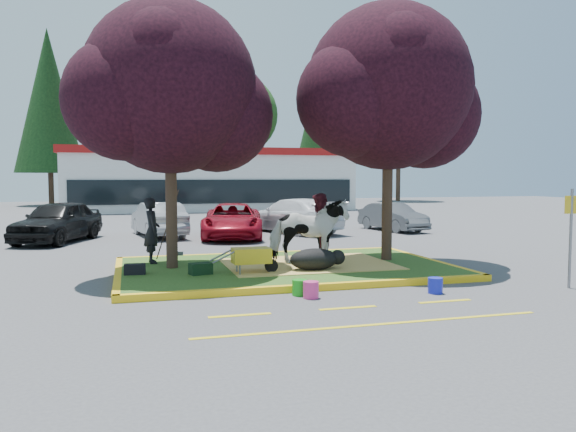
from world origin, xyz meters
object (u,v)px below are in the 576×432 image
object	(u,v)px
wheelbarrow	(252,256)
car_black	(57,221)
bucket_pink	(311,290)
bucket_green	(299,288)
cow	(308,231)
calf	(314,259)
bucket_blue	(435,286)
sign_post	(571,228)
car_silver	(159,219)
handler	(152,230)

from	to	relation	value
wheelbarrow	car_black	bearing A→B (deg)	118.38
bucket_pink	bucket_green	bearing A→B (deg)	114.06
cow	car_black	bearing A→B (deg)	49.41
calf	wheelbarrow	xyz separation A→B (m)	(-1.54, -0.02, 0.15)
wheelbarrow	bucket_green	distance (m)	2.08
bucket_green	bucket_blue	xyz separation A→B (m)	(2.74, -0.58, 0.00)
cow	bucket_blue	size ratio (longest dim) A/B	6.16
sign_post	calf	bearing A→B (deg)	161.33
calf	bucket_pink	distance (m)	2.46
wheelbarrow	sign_post	world-z (taller)	sign_post
wheelbarrow	bucket_green	xyz separation A→B (m)	(0.56, -1.96, -0.40)
sign_post	bucket_pink	world-z (taller)	sign_post
bucket_green	car_black	distance (m)	12.74
cow	car_black	world-z (taller)	cow
sign_post	car_silver	world-z (taller)	sign_post
handler	bucket_pink	world-z (taller)	handler
wheelbarrow	handler	bearing A→B (deg)	132.99
handler	car_silver	size ratio (longest dim) A/B	0.41
bucket_pink	bucket_blue	xyz separation A→B (m)	(2.60, -0.26, -0.01)
calf	bucket_green	world-z (taller)	calf
sign_post	cow	bearing A→B (deg)	152.01
sign_post	bucket_green	size ratio (longest dim) A/B	6.72
cow	bucket_green	distance (m)	3.33
cow	wheelbarrow	distance (m)	2.06
handler	bucket_blue	distance (m)	7.30
calf	car_silver	size ratio (longest dim) A/B	0.29
car_silver	bucket_blue	bearing A→B (deg)	100.92
car_black	car_silver	size ratio (longest dim) A/B	1.08
bucket_blue	sign_post	bearing A→B (deg)	-5.67
handler	bucket_pink	bearing A→B (deg)	-154.42
sign_post	bucket_blue	size ratio (longest dim) A/B	6.63
cow	calf	world-z (taller)	cow
wheelbarrow	sign_post	distance (m)	7.00
calf	sign_post	distance (m)	5.67
calf	bucket_pink	size ratio (longest dim) A/B	3.64
bucket_blue	car_black	world-z (taller)	car_black
calf	handler	xyz separation A→B (m)	(-3.69, 2.22, 0.59)
bucket_pink	car_black	distance (m)	13.08
bucket_blue	wheelbarrow	bearing A→B (deg)	142.49
cow	handler	size ratio (longest dim) A/B	1.16
calf	sign_post	bearing A→B (deg)	-26.30
bucket_green	bucket_pink	size ratio (longest dim) A/B	0.96
sign_post	bucket_green	world-z (taller)	sign_post
handler	car_silver	xyz separation A→B (m)	(0.58, 8.07, -0.32)
cow	car_silver	distance (m)	9.84
car_silver	wheelbarrow	bearing A→B (deg)	88.82
calf	wheelbarrow	size ratio (longest dim) A/B	0.77
handler	wheelbarrow	bearing A→B (deg)	-142.86
handler	bucket_green	bearing A→B (deg)	-153.86
calf	bucket_pink	xyz separation A→B (m)	(-0.84, -2.29, -0.25)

